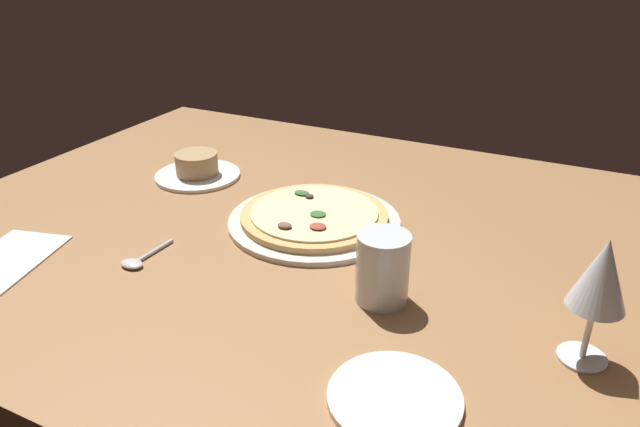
% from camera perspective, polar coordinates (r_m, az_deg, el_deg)
% --- Properties ---
extents(dining_table, '(1.50, 1.10, 0.04)m').
position_cam_1_polar(dining_table, '(1.08, 0.57, -2.85)').
color(dining_table, '#996B42').
rests_on(dining_table, ground).
extents(pizza_main, '(0.32, 0.32, 0.03)m').
position_cam_1_polar(pizza_main, '(1.10, -0.56, -0.41)').
color(pizza_main, silver).
rests_on(pizza_main, dining_table).
extents(ramekin_on_saucer, '(0.18, 0.18, 0.06)m').
position_cam_1_polar(ramekin_on_saucer, '(1.33, -11.73, 4.27)').
color(ramekin_on_saucer, white).
rests_on(ramekin_on_saucer, dining_table).
extents(wine_glass_far, '(0.07, 0.07, 0.17)m').
position_cam_1_polar(wine_glass_far, '(0.78, 25.43, -5.61)').
color(wine_glass_far, silver).
rests_on(wine_glass_far, dining_table).
extents(water_glass, '(0.08, 0.08, 0.11)m').
position_cam_1_polar(water_glass, '(0.87, 6.02, -5.68)').
color(water_glass, silver).
rests_on(water_glass, dining_table).
extents(side_plate, '(0.16, 0.16, 0.01)m').
position_cam_1_polar(side_plate, '(0.73, 7.18, -17.18)').
color(side_plate, silver).
rests_on(side_plate, dining_table).
extents(paper_menu, '(0.17, 0.24, 0.00)m').
position_cam_1_polar(paper_menu, '(1.10, -28.29, -4.31)').
color(paper_menu, white).
rests_on(paper_menu, dining_table).
extents(spoon, '(0.04, 0.11, 0.01)m').
position_cam_1_polar(spoon, '(1.02, -17.09, -4.32)').
color(spoon, silver).
rests_on(spoon, dining_table).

